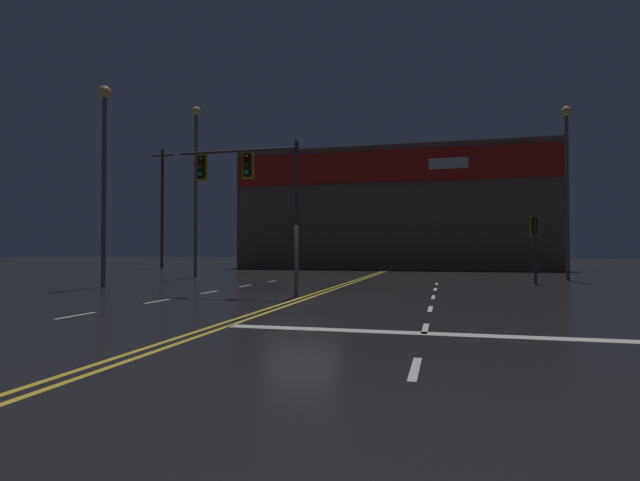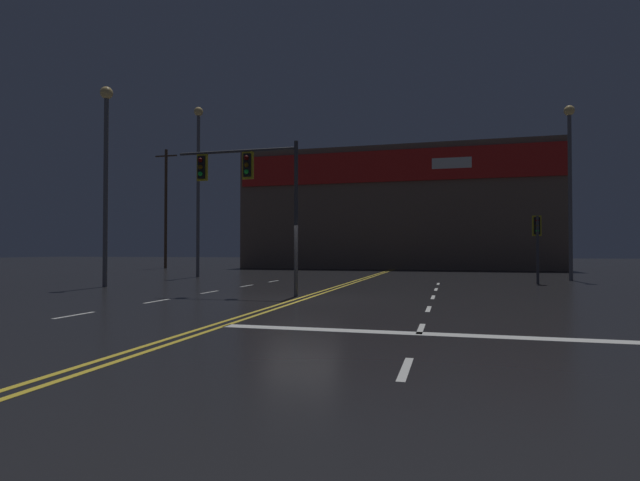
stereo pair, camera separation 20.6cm
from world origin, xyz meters
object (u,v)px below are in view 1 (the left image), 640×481
(streetlight_median_approach, at_px, (104,157))
(traffic_signal_corner_northeast, at_px, (535,234))
(streetlight_far_right, at_px, (567,169))
(traffic_signal_median, at_px, (247,179))
(streetlight_near_left, at_px, (196,170))

(streetlight_median_approach, bearing_deg, traffic_signal_corner_northeast, 20.02)
(traffic_signal_corner_northeast, height_order, streetlight_median_approach, streetlight_median_approach)
(streetlight_median_approach, xyz_separation_m, streetlight_far_right, (21.23, 10.56, 0.31))
(traffic_signal_corner_northeast, distance_m, streetlight_far_right, 5.63)
(streetlight_far_right, bearing_deg, traffic_signal_corner_northeast, -121.76)
(streetlight_median_approach, bearing_deg, traffic_signal_median, -16.58)
(traffic_signal_median, relative_size, traffic_signal_corner_northeast, 1.66)
(traffic_signal_corner_northeast, bearing_deg, streetlight_median_approach, -159.98)
(streetlight_far_right, bearing_deg, streetlight_median_approach, -153.56)
(traffic_signal_median, distance_m, streetlight_near_left, 13.75)
(streetlight_median_approach, bearing_deg, streetlight_far_right, 26.44)
(traffic_signal_corner_northeast, xyz_separation_m, streetlight_near_left, (-19.11, 1.76, 4.17))
(streetlight_near_left, bearing_deg, streetlight_median_approach, -89.12)
(streetlight_near_left, xyz_separation_m, streetlight_far_right, (21.36, 1.89, -0.52))
(streetlight_far_right, bearing_deg, traffic_signal_median, -136.28)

